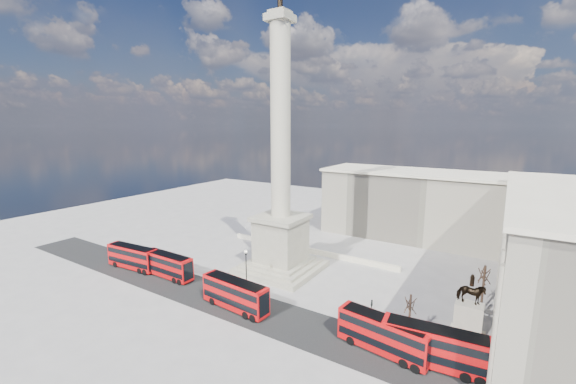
# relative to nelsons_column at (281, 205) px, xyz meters

# --- Properties ---
(ground) EXTENTS (180.00, 180.00, 0.00)m
(ground) POSITION_rel_nelsons_column_xyz_m (0.00, -5.00, -12.92)
(ground) COLOR #9E9A96
(ground) RESTS_ON ground
(asphalt_road) EXTENTS (120.00, 9.00, 0.01)m
(asphalt_road) POSITION_rel_nelsons_column_xyz_m (5.00, -15.00, -12.91)
(asphalt_road) COLOR #252525
(asphalt_road) RESTS_ON ground
(nelsons_column) EXTENTS (14.00, 14.00, 49.85)m
(nelsons_column) POSITION_rel_nelsons_column_xyz_m (0.00, 0.00, 0.00)
(nelsons_column) COLOR #A29D87
(nelsons_column) RESTS_ON ground
(balustrade_wall) EXTENTS (40.00, 0.60, 1.10)m
(balustrade_wall) POSITION_rel_nelsons_column_xyz_m (0.00, 11.00, -12.37)
(balustrade_wall) COLOR beige
(balustrade_wall) RESTS_ON ground
(building_northeast) EXTENTS (51.00, 17.00, 16.60)m
(building_northeast) POSITION_rel_nelsons_column_xyz_m (20.00, 35.00, -4.59)
(building_northeast) COLOR #BFB79D
(building_northeast) RESTS_ON ground
(red_bus_a) EXTENTS (10.98, 2.66, 4.44)m
(red_bus_a) POSITION_rel_nelsons_column_xyz_m (-15.64, -13.92, -10.59)
(red_bus_a) COLOR red
(red_bus_a) RESTS_ON ground
(red_bus_b) EXTENTS (11.62, 3.45, 4.65)m
(red_bus_b) POSITION_rel_nelsons_column_xyz_m (2.38, -16.18, -10.48)
(red_bus_b) COLOR red
(red_bus_b) RESTS_ON ground
(red_bus_c) EXTENTS (11.51, 4.02, 4.57)m
(red_bus_c) POSITION_rel_nelsons_column_xyz_m (24.48, -14.59, -10.52)
(red_bus_c) COLOR red
(red_bus_c) RESTS_ON ground
(red_bus_d) EXTENTS (11.98, 3.76, 4.78)m
(red_bus_d) POSITION_rel_nelsons_column_xyz_m (30.32, -14.00, -10.41)
(red_bus_d) COLOR red
(red_bus_d) RESTS_ON ground
(red_bus_e) EXTENTS (11.40, 3.49, 4.55)m
(red_bus_e) POSITION_rel_nelsons_column_xyz_m (-24.60, -14.87, -10.53)
(red_bus_e) COLOR red
(red_bus_e) RESTS_ON ground
(victorian_lamp) EXTENTS (0.59, 0.59, 6.85)m
(victorian_lamp) POSITION_rel_nelsons_column_xyz_m (-0.69, -9.75, -8.88)
(victorian_lamp) COLOR black
(victorian_lamp) RESTS_ON ground
(equestrian_statue) EXTENTS (4.20, 3.15, 8.70)m
(equestrian_statue) POSITION_rel_nelsons_column_xyz_m (32.86, -5.34, -9.87)
(equestrian_statue) COLOR beige
(equestrian_statue) RESTS_ON ground
(bare_tree_near) EXTENTS (1.61, 1.61, 7.02)m
(bare_tree_near) POSITION_rel_nelsons_column_xyz_m (26.64, -11.08, -7.38)
(bare_tree_near) COLOR #332319
(bare_tree_near) RESTS_ON ground
(bare_tree_mid) EXTENTS (2.03, 2.03, 7.71)m
(bare_tree_mid) POSITION_rel_nelsons_column_xyz_m (33.96, 2.58, -6.84)
(bare_tree_mid) COLOR #332319
(bare_tree_mid) RESTS_ON ground
(bare_tree_far) EXTENTS (1.68, 1.68, 6.87)m
(bare_tree_far) POSITION_rel_nelsons_column_xyz_m (38.97, 12.09, -7.50)
(bare_tree_far) COLOR #332319
(bare_tree_far) RESTS_ON ground
(pedestrian_walking) EXTENTS (0.74, 0.64, 1.72)m
(pedestrian_walking) POSITION_rel_nelsons_column_xyz_m (22.58, -11.50, -12.06)
(pedestrian_walking) COLOR black
(pedestrian_walking) RESTS_ON ground
(pedestrian_standing) EXTENTS (1.02, 0.98, 1.66)m
(pedestrian_standing) POSITION_rel_nelsons_column_xyz_m (27.40, -11.50, -12.09)
(pedestrian_standing) COLOR black
(pedestrian_standing) RESTS_ON ground
(pedestrian_crossing) EXTENTS (0.70, 1.02, 1.62)m
(pedestrian_crossing) POSITION_rel_nelsons_column_xyz_m (19.91, -5.39, -12.11)
(pedestrian_crossing) COLOR black
(pedestrian_crossing) RESTS_ON ground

